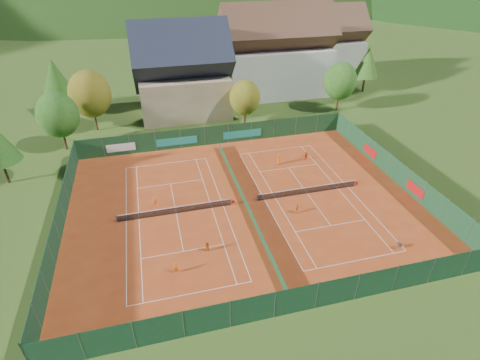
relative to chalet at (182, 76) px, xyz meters
name	(u,v)px	position (x,y,z in m)	size (l,w,h in m)	color
ground	(244,203)	(3.00, -30.00, -6.64)	(600.00, 600.00, 0.00)	#314F18
clay_pad	(244,203)	(3.00, -30.00, -6.62)	(40.00, 32.00, 0.01)	#AA3E19
court_markings_left	(176,213)	(-5.00, -30.00, -6.61)	(11.03, 23.83, 0.00)	white
court_markings_right	(307,193)	(11.00, -30.00, -6.61)	(11.03, 23.83, 0.00)	white
tennis_net_left	(177,210)	(-4.85, -30.00, -6.12)	(13.30, 0.10, 1.02)	#59595B
tennis_net_right	(309,190)	(11.15, -30.00, -6.12)	(13.30, 0.10, 1.02)	#59595B
court_divider	(244,200)	(3.00, -30.00, -6.12)	(0.03, 28.80, 1.00)	#153B21
fence_north	(214,135)	(2.54, -14.01, -5.16)	(40.00, 0.10, 3.00)	#153A1E
fence_south	(296,300)	(3.00, -46.00, -5.12)	(40.00, 0.04, 3.00)	#13341D
fence_west	(60,220)	(-17.00, -30.00, -5.12)	(0.04, 32.00, 3.00)	#153B23
fence_east	(396,170)	(23.00, -29.95, -5.14)	(0.09, 32.00, 3.00)	#163C21
chalet	(182,76)	(0.00, 0.00, 0.00)	(16.20, 12.00, 16.00)	#C3AD89
hotel_block_a	(276,56)	(19.00, 6.00, 0.76)	(21.60, 11.00, 17.25)	silver
hotel_block_b	(323,47)	(33.00, 14.00, -0.01)	(17.28, 10.00, 15.50)	silver
tree_west_front	(58,115)	(-19.00, -10.00, -1.23)	(5.72, 5.72, 8.69)	#462E19
tree_west_mid	(90,94)	(-15.00, -4.00, -0.56)	(6.44, 6.44, 9.78)	#4D321B
tree_west_back	(55,78)	(-21.00, 4.00, 0.11)	(5.60, 5.60, 10.00)	#4E351B
tree_center	(245,98)	(9.00, -8.00, -1.91)	(5.01, 5.01, 7.60)	#4B2B1A
tree_east_front	(340,81)	(27.00, -6.00, -1.23)	(5.72, 5.72, 8.69)	#4B301B
tree_east_mid	(368,62)	(37.00, 2.00, -0.56)	(5.04, 5.04, 9.00)	#452718
tree_east_back	(314,51)	(29.00, 10.00, 0.12)	(7.15, 7.15, 10.86)	#422817
mountain_backdrop	(197,55)	(31.54, 203.48, -46.26)	(820.00, 530.00, 242.00)	#183210
ball_hopper	(399,245)	(15.90, -41.44, -6.07)	(0.34, 0.34, 0.80)	slate
loose_ball_0	(198,260)	(-3.75, -37.96, -6.59)	(0.07, 0.07, 0.07)	#CCD833
loose_ball_1	(318,254)	(7.79, -40.09, -6.59)	(0.07, 0.07, 0.07)	#CCD833
player_left_near	(176,268)	(-6.00, -39.12, -5.99)	(0.46, 0.30, 1.27)	orange
player_left_mid	(208,247)	(-2.64, -37.04, -6.00)	(0.61, 0.48, 1.25)	#CA5311
player_left_far	(155,202)	(-7.17, -28.08, -5.97)	(0.85, 0.49, 1.32)	orange
player_right_near	(297,209)	(8.26, -33.36, -6.02)	(0.71, 0.30, 1.22)	#D16212
player_right_far_a	(279,160)	(9.97, -22.36, -5.90)	(0.71, 0.46, 1.44)	orange
player_right_far_b	(306,156)	(14.15, -22.00, -6.02)	(1.13, 0.36, 1.22)	#DD4713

